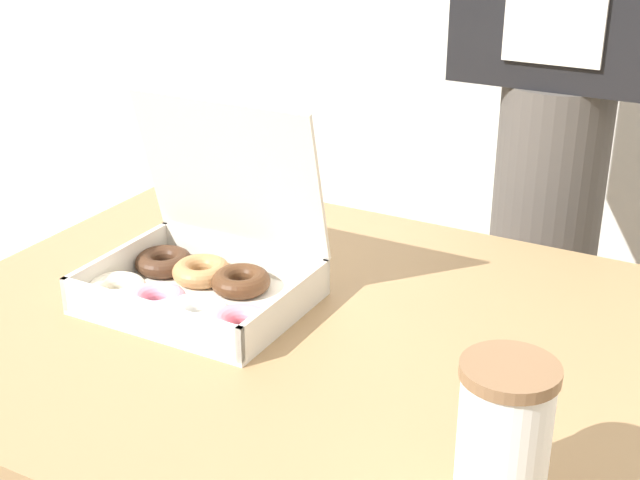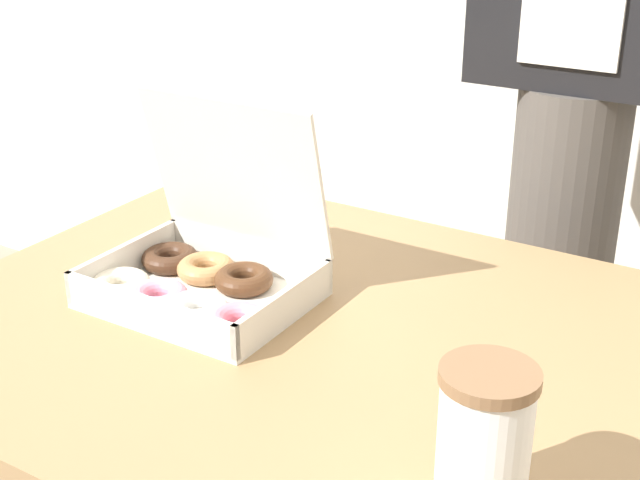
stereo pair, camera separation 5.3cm
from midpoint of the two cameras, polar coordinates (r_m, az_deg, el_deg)
The scene contains 3 objects.
donut_box at distance 1.18m, azimuth -9.09°, elevation -2.09°, with size 0.31×0.22×0.26m.
coffee_cup at distance 0.82m, azimuth 9.83°, elevation -12.22°, with size 0.09×0.09×0.14m.
person_customer at distance 1.55m, azimuth 14.29°, elevation 10.76°, with size 0.35×0.20×1.71m.
Camera 1 is at (0.42, -0.86, 1.28)m, focal length 50.00 mm.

